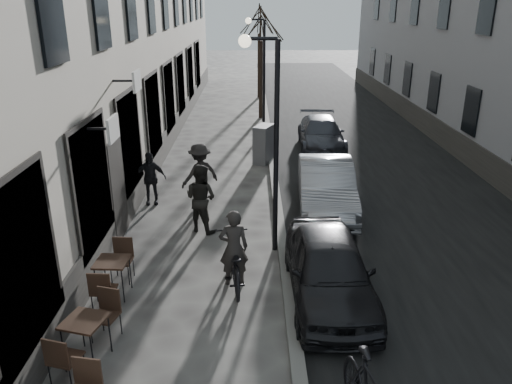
{
  "coord_description": "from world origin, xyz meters",
  "views": [
    {
      "loc": [
        -0.55,
        -5.01,
        5.73
      ],
      "look_at": [
        -0.47,
        5.27,
        1.8
      ],
      "focal_mm": 35.0,
      "sensor_mm": 36.0,
      "label": 1
    }
  ],
  "objects_px": {
    "tree_near": "(261,25)",
    "pedestrian_mid": "(200,174)",
    "car_mid": "(326,186)",
    "bistro_set_b": "(86,335)",
    "streetlamp_far": "(260,63)",
    "tree_far": "(259,20)",
    "car_far": "(321,134)",
    "pedestrian_far": "(150,178)",
    "bistro_set_c": "(113,274)",
    "car_near": "(329,268)",
    "utility_cabinet": "(264,144)",
    "pedestrian_near": "(201,198)",
    "bicycle": "(234,262)",
    "streetlamp_near": "(269,124)"
  },
  "relations": [
    {
      "from": "tree_far",
      "to": "streetlamp_near",
      "type": "bearing_deg",
      "value": -90.2
    },
    {
      "from": "car_far",
      "to": "bistro_set_b",
      "type": "bearing_deg",
      "value": -111.89
    },
    {
      "from": "bistro_set_b",
      "to": "car_far",
      "type": "relative_size",
      "value": 0.38
    },
    {
      "from": "streetlamp_near",
      "to": "car_far",
      "type": "xyz_separation_m",
      "value": [
        2.47,
        9.04,
        -2.53
      ]
    },
    {
      "from": "tree_far",
      "to": "pedestrian_near",
      "type": "bearing_deg",
      "value": -95.17
    },
    {
      "from": "car_near",
      "to": "streetlamp_near",
      "type": "bearing_deg",
      "value": 117.79
    },
    {
      "from": "streetlamp_near",
      "to": "car_mid",
      "type": "relative_size",
      "value": 1.16
    },
    {
      "from": "streetlamp_near",
      "to": "bicycle",
      "type": "distance_m",
      "value": 3.17
    },
    {
      "from": "streetlamp_near",
      "to": "bicycle",
      "type": "xyz_separation_m",
      "value": [
        -0.78,
        -1.58,
        -2.63
      ]
    },
    {
      "from": "bistro_set_c",
      "to": "pedestrian_far",
      "type": "relative_size",
      "value": 1.0
    },
    {
      "from": "tree_far",
      "to": "car_mid",
      "type": "bearing_deg",
      "value": -84.77
    },
    {
      "from": "utility_cabinet",
      "to": "pedestrian_far",
      "type": "distance_m",
      "value": 5.4
    },
    {
      "from": "bistro_set_c",
      "to": "pedestrian_far",
      "type": "height_order",
      "value": "pedestrian_far"
    },
    {
      "from": "streetlamp_far",
      "to": "bicycle",
      "type": "distance_m",
      "value": 13.85
    },
    {
      "from": "tree_near",
      "to": "bistro_set_b",
      "type": "distance_m",
      "value": 19.75
    },
    {
      "from": "pedestrian_far",
      "to": "car_mid",
      "type": "distance_m",
      "value": 5.21
    },
    {
      "from": "tree_far",
      "to": "car_far",
      "type": "xyz_separation_m",
      "value": [
        2.4,
        -11.96,
        -4.03
      ]
    },
    {
      "from": "car_far",
      "to": "streetlamp_far",
      "type": "bearing_deg",
      "value": 131.4
    },
    {
      "from": "utility_cabinet",
      "to": "pedestrian_mid",
      "type": "relative_size",
      "value": 0.77
    },
    {
      "from": "streetlamp_far",
      "to": "bicycle",
      "type": "bearing_deg",
      "value": -93.27
    },
    {
      "from": "car_near",
      "to": "bistro_set_b",
      "type": "bearing_deg",
      "value": -157.5
    },
    {
      "from": "tree_near",
      "to": "pedestrian_mid",
      "type": "height_order",
      "value": "tree_near"
    },
    {
      "from": "bicycle",
      "to": "car_mid",
      "type": "distance_m",
      "value": 4.84
    },
    {
      "from": "utility_cabinet",
      "to": "car_far",
      "type": "height_order",
      "value": "utility_cabinet"
    },
    {
      "from": "pedestrian_mid",
      "to": "bistro_set_c",
      "type": "bearing_deg",
      "value": 40.3
    },
    {
      "from": "utility_cabinet",
      "to": "pedestrian_near",
      "type": "xyz_separation_m",
      "value": [
        -1.78,
        -6.03,
        0.21
      ]
    },
    {
      "from": "tree_near",
      "to": "car_far",
      "type": "relative_size",
      "value": 1.32
    },
    {
      "from": "pedestrian_mid",
      "to": "car_mid",
      "type": "bearing_deg",
      "value": 136.77
    },
    {
      "from": "pedestrian_mid",
      "to": "pedestrian_far",
      "type": "xyz_separation_m",
      "value": [
        -1.49,
        -0.04,
        -0.12
      ]
    },
    {
      "from": "bistro_set_b",
      "to": "bistro_set_c",
      "type": "relative_size",
      "value": 1.02
    },
    {
      "from": "tree_far",
      "to": "car_near",
      "type": "bearing_deg",
      "value": -87.28
    },
    {
      "from": "streetlamp_near",
      "to": "tree_near",
      "type": "xyz_separation_m",
      "value": [
        0.07,
        15.0,
        1.5
      ]
    },
    {
      "from": "car_mid",
      "to": "bicycle",
      "type": "bearing_deg",
      "value": -117.94
    },
    {
      "from": "car_mid",
      "to": "tree_far",
      "type": "bearing_deg",
      "value": 98.93
    },
    {
      "from": "car_mid",
      "to": "streetlamp_near",
      "type": "bearing_deg",
      "value": -121.04
    },
    {
      "from": "pedestrian_near",
      "to": "car_near",
      "type": "height_order",
      "value": "pedestrian_near"
    },
    {
      "from": "bistro_set_b",
      "to": "pedestrian_mid",
      "type": "xyz_separation_m",
      "value": [
        1.25,
        7.09,
        0.44
      ]
    },
    {
      "from": "streetlamp_near",
      "to": "pedestrian_mid",
      "type": "relative_size",
      "value": 2.75
    },
    {
      "from": "streetlamp_near",
      "to": "car_near",
      "type": "xyz_separation_m",
      "value": [
        1.17,
        -2.17,
        -2.47
      ]
    },
    {
      "from": "streetlamp_near",
      "to": "tree_far",
      "type": "bearing_deg",
      "value": 89.8
    },
    {
      "from": "bistro_set_c",
      "to": "car_near",
      "type": "bearing_deg",
      "value": 0.95
    },
    {
      "from": "streetlamp_far",
      "to": "pedestrian_mid",
      "type": "xyz_separation_m",
      "value": [
        -1.93,
        -8.93,
        -2.23
      ]
    },
    {
      "from": "streetlamp_near",
      "to": "pedestrian_far",
      "type": "bearing_deg",
      "value": 138.51
    },
    {
      "from": "bistro_set_b",
      "to": "bicycle",
      "type": "bearing_deg",
      "value": 61.27
    },
    {
      "from": "bicycle",
      "to": "pedestrian_far",
      "type": "xyz_separation_m",
      "value": [
        -2.65,
        4.61,
        0.28
      ]
    },
    {
      "from": "pedestrian_far",
      "to": "streetlamp_far",
      "type": "bearing_deg",
      "value": 63.64
    },
    {
      "from": "bistro_set_c",
      "to": "pedestrian_mid",
      "type": "bearing_deg",
      "value": 78.43
    },
    {
      "from": "streetlamp_far",
      "to": "bistro_set_c",
      "type": "height_order",
      "value": "streetlamp_far"
    },
    {
      "from": "bistro_set_c",
      "to": "tree_near",
      "type": "bearing_deg",
      "value": 81.92
    },
    {
      "from": "pedestrian_near",
      "to": "streetlamp_near",
      "type": "bearing_deg",
      "value": 176.8
    }
  ]
}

